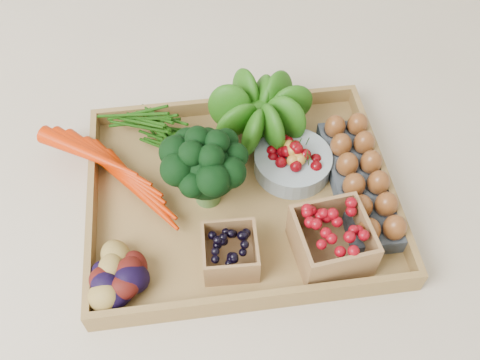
{
  "coord_description": "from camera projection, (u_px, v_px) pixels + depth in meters",
  "views": [
    {
      "loc": [
        -0.08,
        -0.57,
        0.82
      ],
      "look_at": [
        0.0,
        0.0,
        0.06
      ],
      "focal_mm": 40.0,
      "sensor_mm": 36.0,
      "label": 1
    }
  ],
  "objects": [
    {
      "name": "broccoli",
      "position": [
        207.0,
        179.0,
        0.94
      ],
      "size": [
        0.15,
        0.15,
        0.12
      ],
      "primitive_type": null,
      "color": "black",
      "rests_on": "tray"
    },
    {
      "name": "punnet_raspberry",
      "position": [
        332.0,
        240.0,
        0.89
      ],
      "size": [
        0.13,
        0.13,
        0.08
      ],
      "primitive_type": "cube",
      "rotation": [
        0.0,
        0.0,
        0.11
      ],
      "color": "maroon",
      "rests_on": "tray"
    },
    {
      "name": "tray",
      "position": [
        240.0,
        197.0,
        1.0
      ],
      "size": [
        0.55,
        0.45,
        0.01
      ],
      "primitive_type": "cube",
      "color": "olive",
      "rests_on": "ground"
    },
    {
      "name": "punnet_blackberry",
      "position": [
        230.0,
        252.0,
        0.89
      ],
      "size": [
        0.09,
        0.09,
        0.06
      ],
      "primitive_type": "cube",
      "rotation": [
        0.0,
        0.0,
        -0.05
      ],
      "color": "black",
      "rests_on": "tray"
    },
    {
      "name": "potatoes",
      "position": [
        117.0,
        277.0,
        0.85
      ],
      "size": [
        0.13,
        0.13,
        0.08
      ],
      "primitive_type": null,
      "color": "#3A0C09",
      "rests_on": "tray"
    },
    {
      "name": "carrots",
      "position": [
        124.0,
        174.0,
        0.99
      ],
      "size": [
        0.24,
        0.17,
        0.06
      ],
      "primitive_type": null,
      "color": "#C42601",
      "rests_on": "tray"
    },
    {
      "name": "ground",
      "position": [
        240.0,
        199.0,
        1.01
      ],
      "size": [
        4.0,
        4.0,
        0.0
      ],
      "primitive_type": "plane",
      "color": "beige",
      "rests_on": "ground"
    },
    {
      "name": "egg_carton",
      "position": [
        360.0,
        183.0,
        0.99
      ],
      "size": [
        0.1,
        0.29,
        0.03
      ],
      "primitive_type": "cube",
      "rotation": [
        0.0,
        0.0,
        -0.0
      ],
      "color": "#3C434C",
      "rests_on": "tray"
    },
    {
      "name": "cherry_bowl",
      "position": [
        293.0,
        163.0,
        1.02
      ],
      "size": [
        0.15,
        0.15,
        0.04
      ],
      "primitive_type": "cylinder",
      "color": "#8C9EA5",
      "rests_on": "tray"
    },
    {
      "name": "lettuce",
      "position": [
        261.0,
        110.0,
        1.04
      ],
      "size": [
        0.13,
        0.13,
        0.13
      ],
      "primitive_type": "sphere",
      "color": "#20480B",
      "rests_on": "tray"
    }
  ]
}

